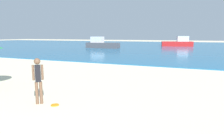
# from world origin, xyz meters

# --- Properties ---
(water) EXTENTS (160.00, 60.00, 0.06)m
(water) POSITION_xyz_m (0.00, 44.35, 0.03)
(water) COLOR #1E6B9E
(water) RESTS_ON ground
(person_standing) EXTENTS (0.30, 0.26, 1.57)m
(person_standing) POSITION_xyz_m (-1.62, 4.68, 0.89)
(person_standing) COLOR brown
(person_standing) RESTS_ON ground
(frisbee) EXTENTS (0.27, 0.27, 0.03)m
(frisbee) POSITION_xyz_m (-1.03, 4.75, 0.01)
(frisbee) COLOR orange
(frisbee) RESTS_ON ground
(boat_near) EXTENTS (6.13, 2.13, 2.06)m
(boat_near) POSITION_xyz_m (-12.51, 32.33, 0.77)
(boat_near) COLOR #4C4C51
(boat_near) RESTS_ON water
(boat_far) EXTENTS (6.56, 3.32, 2.13)m
(boat_far) POSITION_xyz_m (-0.10, 43.88, 0.80)
(boat_far) COLOR red
(boat_far) RESTS_ON water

